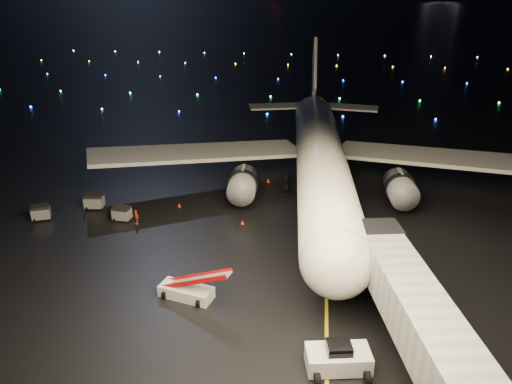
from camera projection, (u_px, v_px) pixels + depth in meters
ground at (306, 23)px, 313.03m from camera, size 2000.00×2000.00×0.00m
lane_centre at (326, 229)px, 50.89m from camera, size 0.25×80.00×0.02m
airliner at (321, 125)px, 58.58m from camera, size 57.88×55.30×15.57m
pushback_tug at (338, 356)px, 32.14m from camera, size 4.45×2.86×1.97m
belt_loader at (186, 281)px, 39.31m from camera, size 6.54×3.25×3.06m
crew_c at (136, 217)px, 51.76m from camera, size 0.94×0.87×1.55m
safety_cone_0 at (242, 222)px, 51.90m from camera, size 0.44×0.44×0.44m
safety_cone_1 at (268, 180)px, 62.84m from camera, size 0.62×0.62×0.54m
safety_cone_2 at (179, 205)px, 55.90m from camera, size 0.43×0.43×0.44m
safety_cone_3 at (121, 156)px, 71.82m from camera, size 0.45×0.45×0.50m
taxiway_lights at (281, 75)px, 135.48m from camera, size 164.00×92.00×0.36m
baggage_cart_0 at (122, 213)px, 52.58m from camera, size 1.90×1.42×1.51m
baggage_cart_1 at (41, 212)px, 52.74m from camera, size 2.23×1.95×1.58m
baggage_cart_2 at (94, 201)px, 55.30m from camera, size 2.11×1.58×1.68m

